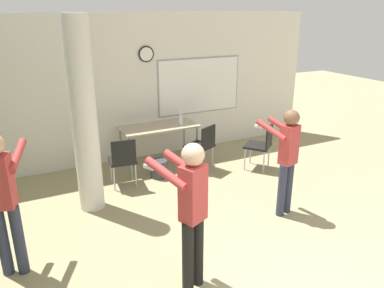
% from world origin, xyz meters
% --- Properties ---
extents(wall_back, '(8.00, 0.15, 2.80)m').
position_xyz_m(wall_back, '(0.03, 5.06, 1.40)').
color(wall_back, silver).
rests_on(wall_back, ground_plane).
extents(support_pillar, '(0.36, 0.36, 2.80)m').
position_xyz_m(support_pillar, '(-1.26, 3.35, 1.40)').
color(support_pillar, silver).
rests_on(support_pillar, ground_plane).
extents(folding_table, '(1.46, 0.70, 0.76)m').
position_xyz_m(folding_table, '(0.30, 4.51, 0.71)').
color(folding_table, tan).
rests_on(folding_table, ground_plane).
extents(bottle_on_table, '(0.07, 0.07, 0.27)m').
position_xyz_m(bottle_on_table, '(0.69, 4.34, 0.87)').
color(bottle_on_table, silver).
rests_on(bottle_on_table, folding_table).
extents(waste_bin, '(0.30, 0.30, 0.32)m').
position_xyz_m(waste_bin, '(0.06, 3.91, 0.16)').
color(waste_bin, '#38383D').
rests_on(waste_bin, ground_plane).
extents(chair_table_left, '(0.49, 0.49, 0.87)m').
position_xyz_m(chair_table_left, '(-0.61, 3.82, 0.51)').
color(chair_table_left, black).
rests_on(chair_table_left, ground_plane).
extents(chair_table_right, '(0.59, 0.59, 0.87)m').
position_xyz_m(chair_table_right, '(0.91, 3.87, 0.51)').
color(chair_table_right, black).
rests_on(chair_table_right, ground_plane).
extents(chair_mid_room, '(0.62, 0.62, 0.87)m').
position_xyz_m(chair_mid_room, '(1.90, 3.40, 0.51)').
color(chair_mid_room, black).
rests_on(chair_mid_room, ground_plane).
extents(person_playing_front, '(0.54, 0.67, 1.65)m').
position_xyz_m(person_playing_front, '(-0.68, 1.12, 0.97)').
color(person_playing_front, black).
rests_on(person_playing_front, ground_plane).
extents(person_playing_side, '(0.45, 0.62, 1.57)m').
position_xyz_m(person_playing_side, '(1.22, 1.93, 0.93)').
color(person_playing_side, '#2D3347').
rests_on(person_playing_side, ground_plane).
extents(person_watching_back, '(0.51, 0.67, 1.67)m').
position_xyz_m(person_watching_back, '(-2.37, 2.23, 0.98)').
color(person_watching_back, '#2D3347').
rests_on(person_watching_back, ground_plane).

